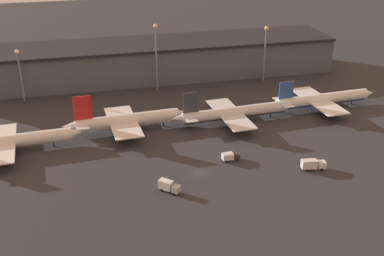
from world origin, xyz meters
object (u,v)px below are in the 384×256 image
Objects in this scene: airplane_1 at (127,121)px; service_vehicle_2 at (312,164)px; airplane_0 at (6,142)px; service_vehicle_0 at (230,156)px; service_vehicle_1 at (169,186)px; airplane_2 at (234,113)px; airplane_3 at (322,99)px.

airplane_1 reaches higher than service_vehicle_2.
airplane_0 is 6.47× the size of service_vehicle_2.
service_vehicle_1 is (-22.27, -13.06, 0.33)m from service_vehicle_0.
airplane_2 is 30.05m from service_vehicle_0.
airplane_2 reaches higher than service_vehicle_1.
airplane_1 is 76.74m from airplane_3.
service_vehicle_0 is (68.65, -22.65, -2.18)m from airplane_0.
airplane_1 is at bearing 149.00° from service_vehicle_2.
service_vehicle_0 is (-10.65, -28.02, -2.10)m from airplane_2.
service_vehicle_0 is (28.64, -29.83, -2.39)m from airplane_1.
service_vehicle_1 is (-32.92, -41.08, -1.77)m from airplane_2.
service_vehicle_1 is (46.38, -35.71, -1.86)m from airplane_0.
airplane_1 reaches higher than airplane_2.
airplane_0 is 72.32m from service_vehicle_0.
airplane_0 is 40.64m from airplane_1.
airplane_2 is at bearing 114.61° from service_vehicle_2.
service_vehicle_2 is (51.16, -41.21, -2.06)m from airplane_1.
airplane_1 is 0.96× the size of airplane_3.
airplane_0 is at bearing 157.53° from service_vehicle_0.
airplane_1 is at bearing 142.85° from service_vehicle_1.
airplane_0 is at bearing -178.67° from airplane_3.
service_vehicle_1 reaches higher than service_vehicle_2.
airplane_0 reaches higher than service_vehicle_1.
airplane_3 is (116.71, 9.38, 0.03)m from airplane_0.
service_vehicle_2 is at bearing -76.51° from airplane_2.
airplane_0 reaches higher than service_vehicle_2.
airplane_2 reaches higher than airplane_3.
airplane_3 is 57.80m from service_vehicle_0.
airplane_2 reaches higher than airplane_0.
service_vehicle_0 is at bearing 74.78° from service_vehicle_1.
service_vehicle_1 is at bearing -170.00° from service_vehicle_2.
airplane_2 is 8.16× the size of service_vehicle_1.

